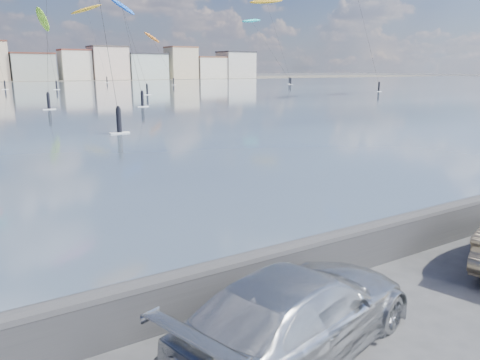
% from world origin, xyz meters
% --- Properties ---
extents(seawall, '(400.00, 0.36, 1.08)m').
position_xyz_m(seawall, '(0.00, 2.70, 0.58)').
color(seawall, '#28282B').
rests_on(seawall, ground).
extents(car_silver, '(5.39, 3.30, 1.46)m').
position_xyz_m(car_silver, '(0.15, 0.85, 0.73)').
color(car_silver, '#B3B6BA').
rests_on(car_silver, ground).
extents(kitesurfer_0, '(4.40, 18.71, 18.67)m').
position_xyz_m(kitesurfer_0, '(27.61, 88.62, 16.00)').
color(kitesurfer_0, blue).
rests_on(kitesurfer_0, ground).
extents(kitesurfer_1, '(9.78, 10.91, 24.37)m').
position_xyz_m(kitesurfer_1, '(77.25, 110.36, 22.77)').
color(kitesurfer_1, '#BF8C19').
rests_on(kitesurfer_1, ground).
extents(kitesurfer_6, '(10.38, 11.84, 25.12)m').
position_xyz_m(kitesurfer_6, '(38.79, 155.88, 22.74)').
color(kitesurfer_6, '#BF8C19').
rests_on(kitesurfer_6, ground).
extents(kitesurfer_8, '(5.25, 19.74, 18.94)m').
position_xyz_m(kitesurfer_8, '(18.57, 119.46, 15.59)').
color(kitesurfer_8, '#8CD826').
rests_on(kitesurfer_8, ground).
extents(kitesurfer_11, '(7.63, 13.28, 15.01)m').
position_xyz_m(kitesurfer_11, '(49.03, 126.74, 12.86)').
color(kitesurfer_11, orange).
rests_on(kitesurfer_11, ground).
extents(kitesurfer_13, '(9.83, 18.46, 19.90)m').
position_xyz_m(kitesurfer_13, '(80.00, 121.97, 18.63)').
color(kitesurfer_13, '#19BFBF').
rests_on(kitesurfer_13, ground).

